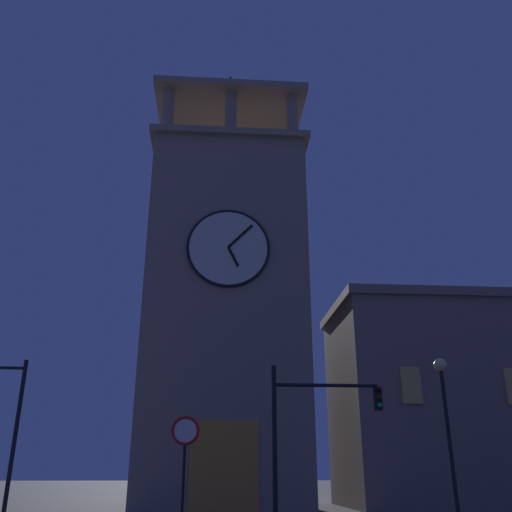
{
  "coord_description": "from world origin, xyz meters",
  "views": [
    {
      "loc": [
        0.08,
        28.92,
        1.76
      ],
      "look_at": [
        -2.21,
        -2.11,
        13.88
      ],
      "focal_mm": 38.92,
      "sensor_mm": 36.0,
      "label": 1
    }
  ],
  "objects_px": {
    "traffic_signal_near": "(312,420)",
    "no_horn_sign": "(185,442)",
    "street_lamp": "(445,408)",
    "clocktower": "(226,310)"
  },
  "relations": [
    {
      "from": "clocktower",
      "to": "no_horn_sign",
      "type": "height_order",
      "value": "clocktower"
    },
    {
      "from": "clocktower",
      "to": "street_lamp",
      "type": "bearing_deg",
      "value": 119.41
    },
    {
      "from": "no_horn_sign",
      "to": "clocktower",
      "type": "bearing_deg",
      "value": -94.92
    },
    {
      "from": "clocktower",
      "to": "traffic_signal_near",
      "type": "bearing_deg",
      "value": 102.37
    },
    {
      "from": "street_lamp",
      "to": "no_horn_sign",
      "type": "relative_size",
      "value": 1.68
    },
    {
      "from": "traffic_signal_near",
      "to": "street_lamp",
      "type": "height_order",
      "value": "street_lamp"
    },
    {
      "from": "traffic_signal_near",
      "to": "no_horn_sign",
      "type": "distance_m",
      "value": 4.91
    },
    {
      "from": "street_lamp",
      "to": "no_horn_sign",
      "type": "height_order",
      "value": "street_lamp"
    },
    {
      "from": "clocktower",
      "to": "traffic_signal_near",
      "type": "height_order",
      "value": "clocktower"
    },
    {
      "from": "clocktower",
      "to": "no_horn_sign",
      "type": "relative_size",
      "value": 8.45
    }
  ]
}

